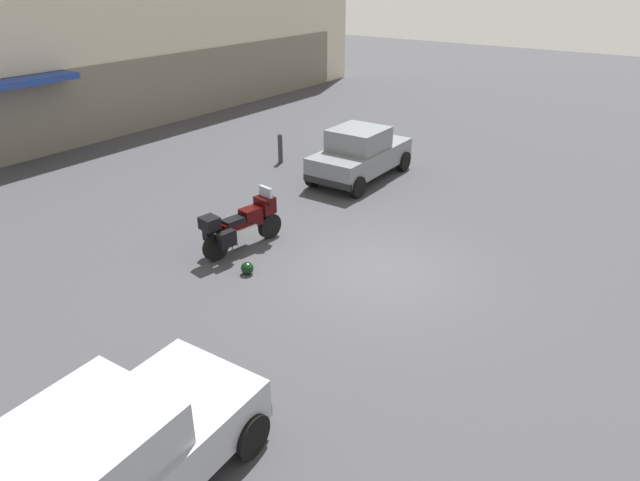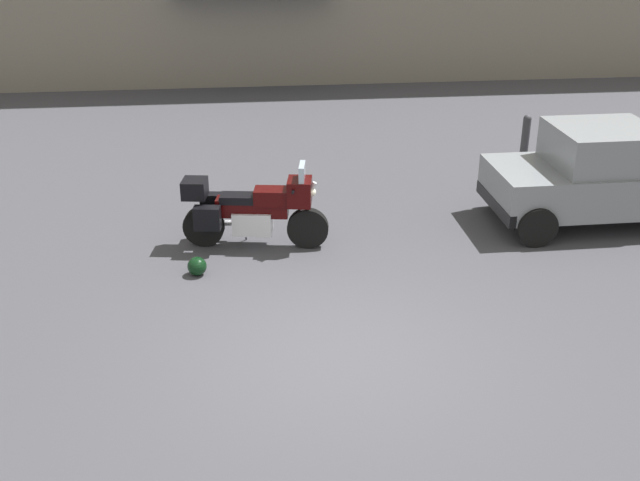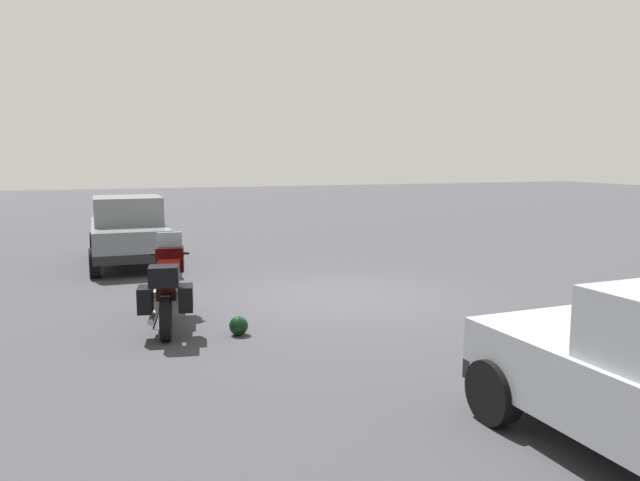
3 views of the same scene
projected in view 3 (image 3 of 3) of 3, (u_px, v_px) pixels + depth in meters
The scene contains 4 objects.
ground_plane at pixel (341, 297), 11.44m from camera, with size 80.00×80.00×0.00m, color #38383D.
motorcycle at pixel (168, 286), 9.38m from camera, with size 2.25×0.91×1.36m.
helmet at pixel (239, 326), 8.97m from camera, with size 0.28×0.28×0.28m, color black.
car_hatchback_near at pixel (128, 231), 14.65m from camera, with size 3.89×1.82×1.64m.
Camera 3 is at (-10.43, 4.06, 2.61)m, focal length 34.59 mm.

